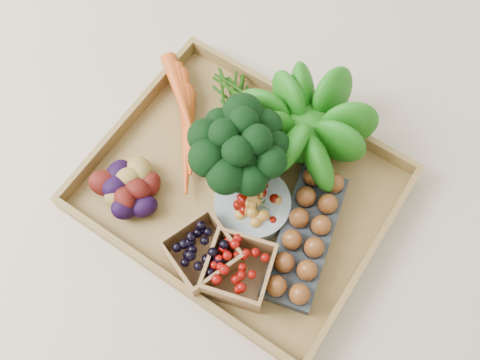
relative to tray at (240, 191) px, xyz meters
The scene contains 10 objects.
ground 0.01m from the tray, ahead, with size 4.00×4.00×0.00m, color beige.
tray is the anchor object (origin of this frame).
carrots 0.18m from the tray, 160.89° to the left, with size 0.22×0.16×0.05m, color #C74A16, non-canonical shape.
lettuce 0.18m from the tray, 72.39° to the left, with size 0.17×0.17×0.17m, color #13570D.
broccoli 0.08m from the tray, 122.14° to the left, with size 0.18×0.18×0.14m, color black, non-canonical shape.
cherry_bowl 0.05m from the tray, 25.81° to the right, with size 0.14×0.14×0.04m, color #8C9EA5.
egg_carton 0.16m from the tray, ahead, with size 0.09×0.26×0.03m, color #333A41.
potatoes 0.22m from the tray, 142.67° to the right, with size 0.13×0.13×0.08m, color #430D0A, non-canonical shape.
punnet_blackberry 0.16m from the tray, 81.88° to the right, with size 0.11×0.11×0.07m, color black.
punnet_raspberry 0.18m from the tray, 57.06° to the right, with size 0.11×0.11×0.08m, color #6D0804.
Camera 1 is at (0.22, -0.33, 0.97)m, focal length 40.00 mm.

